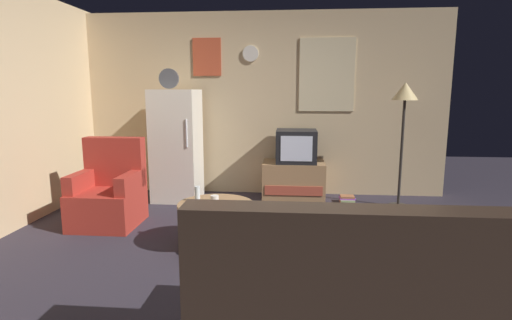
% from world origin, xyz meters
% --- Properties ---
extents(ground_plane, '(12.00, 12.00, 0.00)m').
position_xyz_m(ground_plane, '(0.00, 0.00, 0.00)').
color(ground_plane, '#2D2833').
extents(wall_with_art, '(5.20, 0.12, 2.57)m').
position_xyz_m(wall_with_art, '(0.01, 2.45, 1.29)').
color(wall_with_art, '#D1B284').
rests_on(wall_with_art, ground_plane).
extents(fridge, '(0.60, 0.62, 1.77)m').
position_xyz_m(fridge, '(-1.11, 1.96, 0.75)').
color(fridge, silver).
rests_on(fridge, ground_plane).
extents(tv_stand, '(0.84, 0.53, 0.52)m').
position_xyz_m(tv_stand, '(0.48, 2.09, 0.26)').
color(tv_stand, '#9E754C').
rests_on(tv_stand, ground_plane).
extents(crt_tv, '(0.54, 0.51, 0.44)m').
position_xyz_m(crt_tv, '(0.51, 2.09, 0.74)').
color(crt_tv, black).
rests_on(crt_tv, tv_stand).
extents(standing_lamp, '(0.32, 0.32, 1.59)m').
position_xyz_m(standing_lamp, '(1.84, 1.85, 1.36)').
color(standing_lamp, '#332D28').
rests_on(standing_lamp, ground_plane).
extents(coffee_table, '(0.72, 0.72, 0.44)m').
position_xyz_m(coffee_table, '(-0.27, 0.28, 0.22)').
color(coffee_table, '#9E754C').
rests_on(coffee_table, ground_plane).
extents(wine_glass, '(0.05, 0.05, 0.15)m').
position_xyz_m(wine_glass, '(-0.45, 0.33, 0.51)').
color(wine_glass, silver).
rests_on(wine_glass, coffee_table).
extents(mug_ceramic_white, '(0.08, 0.08, 0.09)m').
position_xyz_m(mug_ceramic_white, '(-0.26, 0.23, 0.48)').
color(mug_ceramic_white, silver).
rests_on(mug_ceramic_white, coffee_table).
extents(armchair, '(0.68, 0.68, 0.96)m').
position_xyz_m(armchair, '(-1.59, 0.87, 0.34)').
color(armchair, '#A52D23').
rests_on(armchair, ground_plane).
extents(couch, '(1.70, 0.80, 0.92)m').
position_xyz_m(couch, '(0.74, -1.18, 0.31)').
color(couch, '#38281E').
rests_on(couch, ground_plane).
extents(book_stack, '(0.21, 0.18, 0.09)m').
position_xyz_m(book_stack, '(1.21, 1.98, 0.05)').
color(book_stack, '#94473F').
rests_on(book_stack, ground_plane).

